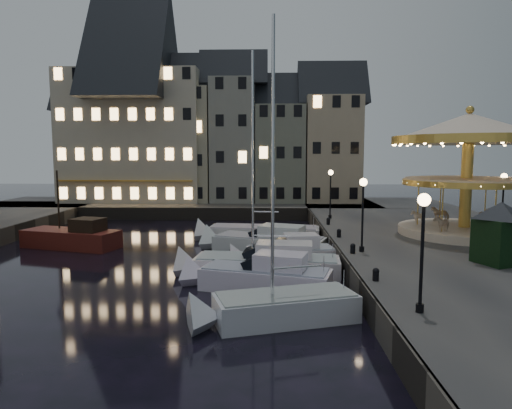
{
  "coord_description": "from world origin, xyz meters",
  "views": [
    {
      "loc": [
        1.91,
        -24.57,
        6.79
      ],
      "look_at": [
        1.0,
        8.0,
        3.2
      ],
      "focal_mm": 32.0,
      "sensor_mm": 36.0,
      "label": 1
    }
  ],
  "objects_px": {
    "bollard_d": "(328,221)",
    "streetlamp_c": "(330,187)",
    "bollard_a": "(376,274)",
    "ticket_kiosk": "(500,222)",
    "streetlamp_a": "(423,236)",
    "motorboat_b": "(258,277)",
    "motorboat_c": "(260,265)",
    "red_fishing_boat": "(73,238)",
    "motorboat_d": "(284,256)",
    "carousel": "(468,151)",
    "bollard_b": "(353,248)",
    "motorboat_e": "(264,243)",
    "streetlamp_b": "(363,204)",
    "motorboat_a": "(272,309)",
    "motorboat_f": "(257,234)",
    "bollard_c": "(339,233)",
    "streetlamp_d": "(503,194)"
  },
  "relations": [
    {
      "from": "bollard_a",
      "to": "motorboat_e",
      "type": "relative_size",
      "value": 0.07
    },
    {
      "from": "motorboat_c",
      "to": "red_fishing_boat",
      "type": "xyz_separation_m",
      "value": [
        -13.78,
        7.51,
        0.01
      ]
    },
    {
      "from": "streetlamp_b",
      "to": "motorboat_e",
      "type": "xyz_separation_m",
      "value": [
        -5.62,
        5.73,
        -3.37
      ]
    },
    {
      "from": "streetlamp_a",
      "to": "bollard_d",
      "type": "relative_size",
      "value": 7.32
    },
    {
      "from": "bollard_b",
      "to": "motorboat_e",
      "type": "distance_m",
      "value": 8.06
    },
    {
      "from": "motorboat_e",
      "to": "carousel",
      "type": "relative_size",
      "value": 0.87
    },
    {
      "from": "motorboat_c",
      "to": "motorboat_e",
      "type": "height_order",
      "value": "motorboat_c"
    },
    {
      "from": "streetlamp_a",
      "to": "streetlamp_b",
      "type": "height_order",
      "value": "same"
    },
    {
      "from": "motorboat_d",
      "to": "motorboat_f",
      "type": "relative_size",
      "value": 0.5
    },
    {
      "from": "bollard_a",
      "to": "bollard_d",
      "type": "xyz_separation_m",
      "value": [
        0.0,
        16.0,
        0.0
      ]
    },
    {
      "from": "motorboat_b",
      "to": "ticket_kiosk",
      "type": "bearing_deg",
      "value": 2.55
    },
    {
      "from": "bollard_d",
      "to": "carousel",
      "type": "relative_size",
      "value": 0.06
    },
    {
      "from": "streetlamp_d",
      "to": "red_fishing_boat",
      "type": "bearing_deg",
      "value": -179.62
    },
    {
      "from": "bollard_a",
      "to": "streetlamp_c",
      "type": "bearing_deg",
      "value": 88.24
    },
    {
      "from": "streetlamp_c",
      "to": "bollard_d",
      "type": "height_order",
      "value": "streetlamp_c"
    },
    {
      "from": "streetlamp_a",
      "to": "motorboat_d",
      "type": "xyz_separation_m",
      "value": [
        -4.35,
        11.74,
        -3.38
      ]
    },
    {
      "from": "motorboat_a",
      "to": "motorboat_f",
      "type": "relative_size",
      "value": 0.88
    },
    {
      "from": "bollard_a",
      "to": "motorboat_a",
      "type": "relative_size",
      "value": 0.05
    },
    {
      "from": "streetlamp_c",
      "to": "bollard_a",
      "type": "bearing_deg",
      "value": -91.76
    },
    {
      "from": "streetlamp_b",
      "to": "streetlamp_d",
      "type": "height_order",
      "value": "same"
    },
    {
      "from": "streetlamp_c",
      "to": "red_fishing_boat",
      "type": "xyz_separation_m",
      "value": [
        -19.55,
        -6.7,
        -3.32
      ]
    },
    {
      "from": "streetlamp_a",
      "to": "bollard_d",
      "type": "height_order",
      "value": "streetlamp_a"
    },
    {
      "from": "motorboat_d",
      "to": "bollard_c",
      "type": "bearing_deg",
      "value": 36.29
    },
    {
      "from": "streetlamp_d",
      "to": "streetlamp_c",
      "type": "bearing_deg",
      "value": 150.09
    },
    {
      "from": "streetlamp_c",
      "to": "red_fishing_boat",
      "type": "height_order",
      "value": "red_fishing_boat"
    },
    {
      "from": "motorboat_c",
      "to": "carousel",
      "type": "relative_size",
      "value": 1.21
    },
    {
      "from": "bollard_a",
      "to": "streetlamp_d",
      "type": "bearing_deg",
      "value": 47.53
    },
    {
      "from": "streetlamp_c",
      "to": "bollard_a",
      "type": "distance_m",
      "value": 19.66
    },
    {
      "from": "motorboat_a",
      "to": "red_fishing_boat",
      "type": "distance_m",
      "value": 20.43
    },
    {
      "from": "carousel",
      "to": "streetlamp_c",
      "type": "bearing_deg",
      "value": 136.33
    },
    {
      "from": "bollard_d",
      "to": "ticket_kiosk",
      "type": "xyz_separation_m",
      "value": [
        6.91,
        -12.7,
        1.82
      ]
    },
    {
      "from": "bollard_c",
      "to": "motorboat_c",
      "type": "xyz_separation_m",
      "value": [
        -5.17,
        -5.21,
        -0.92
      ]
    },
    {
      "from": "ticket_kiosk",
      "to": "red_fishing_boat",
      "type": "bearing_deg",
      "value": 159.84
    },
    {
      "from": "streetlamp_b",
      "to": "motorboat_c",
      "type": "distance_m",
      "value": 6.7
    },
    {
      "from": "motorboat_d",
      "to": "bollard_a",
      "type": "bearing_deg",
      "value": -64.13
    },
    {
      "from": "bollard_c",
      "to": "motorboat_f",
      "type": "distance_m",
      "value": 7.93
    },
    {
      "from": "streetlamp_a",
      "to": "bollard_d",
      "type": "bearing_deg",
      "value": 91.72
    },
    {
      "from": "streetlamp_c",
      "to": "motorboat_f",
      "type": "distance_m",
      "value": 7.96
    },
    {
      "from": "bollard_a",
      "to": "streetlamp_a",
      "type": "bearing_deg",
      "value": -81.47
    },
    {
      "from": "motorboat_e",
      "to": "motorboat_f",
      "type": "distance_m",
      "value": 4.29
    },
    {
      "from": "streetlamp_b",
      "to": "red_fishing_boat",
      "type": "xyz_separation_m",
      "value": [
        -19.55,
        6.8,
        -3.32
      ]
    },
    {
      "from": "bollard_d",
      "to": "streetlamp_c",
      "type": "bearing_deg",
      "value": 80.27
    },
    {
      "from": "motorboat_b",
      "to": "motorboat_d",
      "type": "xyz_separation_m",
      "value": [
        1.48,
        4.98,
        -0.01
      ]
    },
    {
      "from": "bollard_b",
      "to": "motorboat_e",
      "type": "xyz_separation_m",
      "value": [
        -5.02,
        6.23,
        -0.96
      ]
    },
    {
      "from": "motorboat_f",
      "to": "streetlamp_a",
      "type": "bearing_deg",
      "value": -72.69
    },
    {
      "from": "bollard_c",
      "to": "motorboat_b",
      "type": "height_order",
      "value": "motorboat_b"
    },
    {
      "from": "bollard_c",
      "to": "streetlamp_a",
      "type": "bearing_deg",
      "value": -87.63
    },
    {
      "from": "streetlamp_d",
      "to": "bollard_b",
      "type": "bearing_deg",
      "value": -147.78
    },
    {
      "from": "streetlamp_b",
      "to": "motorboat_b",
      "type": "bearing_deg",
      "value": -150.99
    },
    {
      "from": "motorboat_d",
      "to": "motorboat_a",
      "type": "bearing_deg",
      "value": -94.7
    }
  ]
}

